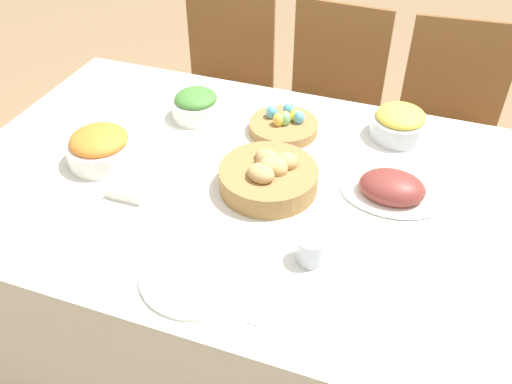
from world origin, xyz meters
The scene contains 17 objects.
ground_plane centered at (0.00, 0.00, 0.00)m, with size 12.00×12.00×0.00m, color #937551.
dining_table centered at (0.00, 0.00, 0.38)m, with size 1.86×1.12×0.76m.
chair_far_right centered at (0.51, 0.91, 0.50)m, with size 0.45×0.45×0.93m.
chair_far_center centered at (0.00, 0.91, 0.50)m, with size 0.44×0.44×0.93m.
chair_far_left centered at (-0.51, 0.91, 0.50)m, with size 0.43×0.43×0.93m.
bread_basket centered at (0.02, -0.01, 0.80)m, with size 0.29×0.29×0.11m.
egg_basket centered at (-0.03, 0.30, 0.78)m, with size 0.23×0.23×0.08m.
ham_platter centered at (0.36, 0.07, 0.78)m, with size 0.29×0.20×0.08m.
pineapple_bowl centered at (0.33, 0.39, 0.81)m, with size 0.19×0.19×0.11m.
carrot_bowl centered at (-0.51, -0.05, 0.81)m, with size 0.21×0.21×0.11m.
green_salad_bowl centered at (-0.34, 0.28, 0.80)m, with size 0.17×0.17×0.10m.
dinner_plate centered at (-0.04, -0.39, 0.76)m, with size 0.27×0.27×0.01m.
fork centered at (-0.20, -0.39, 0.76)m, with size 0.02×0.18×0.00m.
knife centered at (0.12, -0.39, 0.76)m, with size 0.02×0.18×0.00m.
spoon centered at (0.15, -0.39, 0.76)m, with size 0.02×0.18×0.00m.
drinking_cup centered at (0.21, -0.24, 0.79)m, with size 0.08×0.08×0.07m.
butter_dish centered at (-0.35, -0.17, 0.77)m, with size 0.11×0.07×0.03m.
Camera 1 is at (0.39, -1.17, 1.75)m, focal length 38.00 mm.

